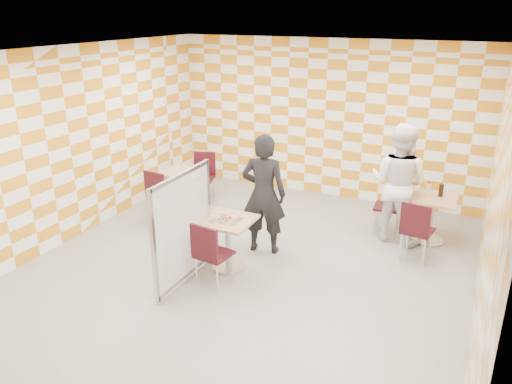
# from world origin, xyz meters

# --- Properties ---
(room_shell) EXTENTS (7.00, 7.00, 7.00)m
(room_shell) POSITION_xyz_m (0.00, 0.54, 1.50)
(room_shell) COLOR gray
(room_shell) RESTS_ON ground
(main_table) EXTENTS (0.70, 0.70, 0.75)m
(main_table) POSITION_xyz_m (-0.25, 0.02, 0.51)
(main_table) COLOR tan
(main_table) RESTS_ON ground
(second_table) EXTENTS (0.70, 0.70, 0.75)m
(second_table) POSITION_xyz_m (2.23, 2.14, 0.51)
(second_table) COLOR tan
(second_table) RESTS_ON ground
(empty_table) EXTENTS (0.70, 0.70, 0.75)m
(empty_table) POSITION_xyz_m (-2.03, 1.60, 0.51)
(empty_table) COLOR tan
(empty_table) RESTS_ON ground
(chair_main_front) EXTENTS (0.47, 0.48, 0.92)m
(chair_main_front) POSITION_xyz_m (-0.21, -0.57, 0.54)
(chair_main_front) COLOR black
(chair_main_front) RESTS_ON ground
(chair_second_front) EXTENTS (0.48, 0.48, 0.92)m
(chair_second_front) POSITION_xyz_m (2.11, 1.34, 0.54)
(chair_second_front) COLOR black
(chair_second_front) RESTS_ON ground
(chair_second_side) EXTENTS (0.46, 0.45, 0.92)m
(chair_second_side) POSITION_xyz_m (1.64, 2.19, 0.54)
(chair_second_side) COLOR black
(chair_second_side) RESTS_ON ground
(chair_empty_near) EXTENTS (0.46, 0.47, 0.92)m
(chair_empty_near) POSITION_xyz_m (-2.11, 0.98, 0.54)
(chair_empty_near) COLOR black
(chair_empty_near) RESTS_ON ground
(chair_empty_far) EXTENTS (0.52, 0.53, 0.92)m
(chair_empty_far) POSITION_xyz_m (-1.96, 2.22, 0.54)
(chair_empty_far) COLOR black
(chair_empty_far) RESTS_ON ground
(partition) EXTENTS (0.08, 1.38, 1.55)m
(partition) POSITION_xyz_m (-0.61, -0.56, 0.79)
(partition) COLOR white
(partition) RESTS_ON ground
(man_dark) EXTENTS (0.74, 0.56, 1.83)m
(man_dark) POSITION_xyz_m (-0.02, 0.73, 0.92)
(man_dark) COLOR black
(man_dark) RESTS_ON ground
(man_white) EXTENTS (1.07, 0.92, 1.90)m
(man_white) POSITION_xyz_m (1.71, 1.99, 0.95)
(man_white) COLOR white
(man_white) RESTS_ON ground
(pizza_on_foil) EXTENTS (0.40, 0.40, 0.04)m
(pizza_on_foil) POSITION_xyz_m (-0.25, 0.01, 0.77)
(pizza_on_foil) COLOR silver
(pizza_on_foil) RESTS_ON main_table
(sport_bottle) EXTENTS (0.06, 0.06, 0.20)m
(sport_bottle) POSITION_xyz_m (2.13, 2.29, 0.84)
(sport_bottle) COLOR white
(sport_bottle) RESTS_ON second_table
(soda_bottle) EXTENTS (0.07, 0.07, 0.23)m
(soda_bottle) POSITION_xyz_m (2.33, 2.22, 0.85)
(soda_bottle) COLOR black
(soda_bottle) RESTS_ON second_table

